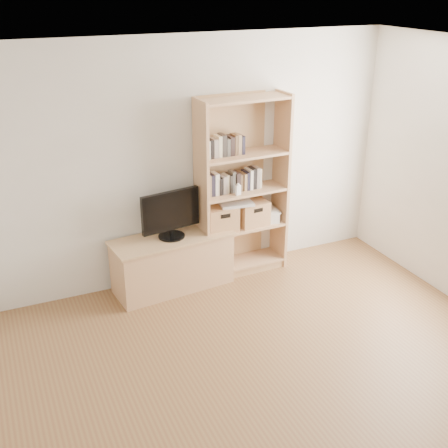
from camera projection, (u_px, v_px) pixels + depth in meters
floor at (312, 413)px, 4.34m from camera, size 4.50×5.00×0.01m
back_wall at (192, 162)px, 5.90m from camera, size 4.50×0.02×2.60m
ceiling at (340, 68)px, 3.28m from camera, size 4.50×5.00×0.01m
tv_stand at (173, 263)px, 5.99m from camera, size 1.29×0.59×0.57m
bookshelf at (242, 188)px, 6.06m from camera, size 1.01×0.39×1.99m
television at (171, 215)px, 5.76m from camera, size 0.64×0.15×0.51m
books_row_mid at (242, 179)px, 6.04m from camera, size 0.87×0.18×0.23m
books_row_upper at (223, 147)px, 5.80m from camera, size 0.35×0.14×0.18m
baby_monitor at (238, 190)px, 5.91m from camera, size 0.06×0.04×0.11m
basket_left at (221, 218)px, 6.07m from camera, size 0.34×0.28×0.28m
basket_right at (252, 212)px, 6.23m from camera, size 0.35×0.29×0.27m
laptop at (236, 203)px, 6.07m from camera, size 0.39×0.30×0.03m
magazine_stack at (269, 215)px, 6.35m from camera, size 0.22×0.28×0.12m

